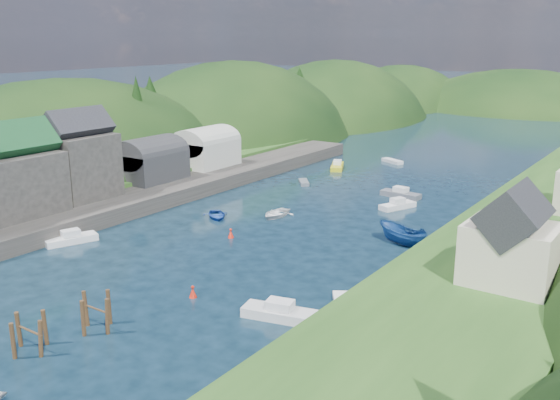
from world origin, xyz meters
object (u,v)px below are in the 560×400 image
Objects in this scene: piling_cluster_near at (30,337)px; piling_cluster_far at (97,316)px; channel_buoy_near at (193,292)px; channel_buoy_far at (231,234)px.

piling_cluster_near is 5.15m from piling_cluster_far.
piling_cluster_near is 3.10× the size of channel_buoy_near.
piling_cluster_near is 3.10× the size of channel_buoy_far.
channel_buoy_near is at bearing -62.35° from channel_buoy_far.
channel_buoy_near is 1.00× the size of channel_buoy_far.
piling_cluster_far is 3.20× the size of channel_buoy_near.
piling_cluster_far is (1.19, 5.01, 0.06)m from piling_cluster_near.
channel_buoy_far is (-5.78, 23.44, -0.71)m from piling_cluster_far.
channel_buoy_near and channel_buoy_far have the same top height.
piling_cluster_far is at bearing -102.09° from channel_buoy_near.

